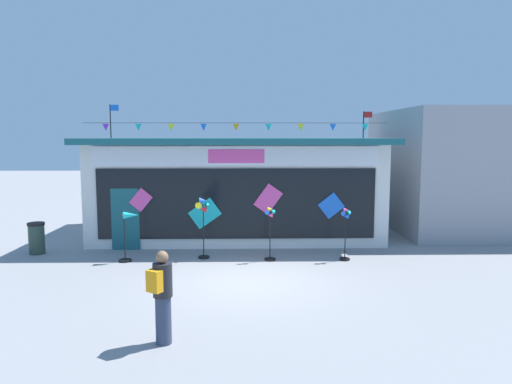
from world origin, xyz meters
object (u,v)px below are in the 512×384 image
wind_spinner_far_left (129,229)px  wind_spinner_left (203,216)px  kite_shop_building (238,185)px  person_near_camera (162,295)px  trash_bin (37,238)px  wind_spinner_center_right (346,229)px  wind_spinner_center_left (270,232)px

wind_spinner_far_left → wind_spinner_left: (2.14, 0.30, 0.34)m
kite_shop_building → person_near_camera: 9.98m
wind_spinner_far_left → trash_bin: wind_spinner_far_left is taller
kite_shop_building → trash_bin: kite_shop_building is taller
wind_spinner_far_left → person_near_camera: person_near_camera is taller
wind_spinner_left → person_near_camera: size_ratio=1.10×
wind_spinner_center_right → wind_spinner_far_left: bearing=-180.0°
person_near_camera → trash_bin: 8.39m
wind_spinner_far_left → wind_spinner_center_right: bearing=0.0°
person_near_camera → trash_bin: (-5.08, 6.66, -0.39)m
kite_shop_building → person_near_camera: size_ratio=6.17×
wind_spinner_far_left → wind_spinner_center_right: size_ratio=0.94×
kite_shop_building → wind_spinner_far_left: (-3.11, -4.21, -0.85)m
wind_spinner_center_left → wind_spinner_center_right: bearing=-0.6°
wind_spinner_center_right → trash_bin: (-9.49, 1.00, -0.45)m
wind_spinner_center_right → person_near_camera: bearing=-127.9°
wind_spinner_far_left → wind_spinner_left: 2.19m
kite_shop_building → wind_spinner_center_left: (1.02, -4.18, -0.95)m
wind_spinner_center_left → person_near_camera: 6.09m
wind_spinner_left → trash_bin: wind_spinner_left is taller
kite_shop_building → wind_spinner_center_right: (3.25, -4.20, -0.87)m
wind_spinner_far_left → person_near_camera: 5.99m
wind_spinner_far_left → wind_spinner_center_left: (4.13, 0.03, -0.10)m
wind_spinner_center_left → trash_bin: wind_spinner_center_left is taller
kite_shop_building → wind_spinner_center_right: bearing=-52.3°
wind_spinner_center_left → wind_spinner_center_right: wind_spinner_center_left is taller
person_near_camera → wind_spinner_center_right: bearing=-94.9°
wind_spinner_center_left → trash_bin: (-7.26, 0.98, -0.37)m
trash_bin → wind_spinner_left: bearing=-7.6°
wind_spinner_center_right → person_near_camera: 7.17m
wind_spinner_far_left → wind_spinner_left: size_ratio=0.80×
kite_shop_building → wind_spinner_far_left: size_ratio=7.00×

